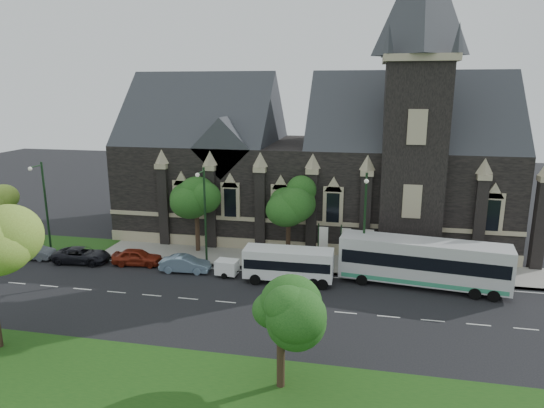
% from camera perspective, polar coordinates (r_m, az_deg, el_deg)
% --- Properties ---
extents(ground, '(160.00, 160.00, 0.00)m').
position_cam_1_polar(ground, '(37.32, -5.51, -11.46)').
color(ground, black).
rests_on(ground, ground).
extents(sidewalk, '(80.00, 5.00, 0.15)m').
position_cam_1_polar(sidewalk, '(45.76, -2.03, -6.46)').
color(sidewalk, gray).
rests_on(sidewalk, ground).
extents(museum, '(40.00, 17.70, 29.90)m').
position_cam_1_polar(museum, '(51.85, 5.84, 5.11)').
color(museum, black).
rests_on(museum, ground).
extents(tree_park_east, '(3.40, 3.40, 6.28)m').
position_cam_1_polar(tree_park_east, '(25.82, 1.54, -11.99)').
color(tree_park_east, black).
rests_on(tree_park_east, ground).
extents(tree_walk_right, '(4.08, 4.08, 7.80)m').
position_cam_1_polar(tree_walk_right, '(44.66, 2.28, 0.72)').
color(tree_walk_right, black).
rests_on(tree_walk_right, ground).
extents(tree_walk_left, '(3.91, 3.91, 7.64)m').
position_cam_1_polar(tree_walk_left, '(46.92, -8.65, 1.10)').
color(tree_walk_left, black).
rests_on(tree_walk_left, ground).
extents(street_lamp_near, '(0.36, 1.88, 9.00)m').
position_cam_1_polar(street_lamp_near, '(40.78, 10.90, -1.80)').
color(street_lamp_near, black).
rests_on(street_lamp_near, ground).
extents(street_lamp_mid, '(0.36, 1.88, 9.00)m').
position_cam_1_polar(street_lamp_mid, '(43.17, -8.01, -0.83)').
color(street_lamp_mid, black).
rests_on(street_lamp_mid, ground).
extents(street_lamp_far, '(0.36, 1.88, 9.00)m').
position_cam_1_polar(street_lamp_far, '(50.72, -25.32, 0.15)').
color(street_lamp_far, black).
rests_on(street_lamp_far, ground).
extents(banner_flag_left, '(0.90, 0.10, 4.00)m').
position_cam_1_polar(banner_flag_left, '(43.56, 5.88, -4.37)').
color(banner_flag_left, black).
rests_on(banner_flag_left, ground).
extents(banner_flag_center, '(0.90, 0.10, 4.00)m').
position_cam_1_polar(banner_flag_center, '(43.42, 8.51, -4.51)').
color(banner_flag_center, black).
rests_on(banner_flag_center, ground).
extents(banner_flag_right, '(0.90, 0.10, 4.00)m').
position_cam_1_polar(banner_flag_right, '(43.38, 11.16, -4.64)').
color(banner_flag_right, black).
rests_on(banner_flag_right, ground).
extents(tour_coach, '(13.45, 4.39, 3.85)m').
position_cam_1_polar(tour_coach, '(41.00, 17.41, -6.53)').
color(tour_coach, silver).
rests_on(tour_coach, ground).
extents(shuttle_bus, '(7.39, 2.70, 2.84)m').
position_cam_1_polar(shuttle_bus, '(40.18, 1.98, -6.99)').
color(shuttle_bus, white).
rests_on(shuttle_bus, ground).
extents(box_trailer, '(2.69, 1.58, 1.41)m').
position_cam_1_polar(box_trailer, '(41.80, -5.34, -7.44)').
color(box_trailer, white).
rests_on(box_trailer, ground).
extents(sedan, '(4.49, 1.84, 1.45)m').
position_cam_1_polar(sedan, '(43.24, -10.23, -6.98)').
color(sedan, '#7D9AB5').
rests_on(sedan, ground).
extents(car_far_red, '(4.62, 2.27, 1.52)m').
position_cam_1_polar(car_far_red, '(45.82, -15.66, -6.05)').
color(car_far_red, maroon).
rests_on(car_far_red, ground).
extents(car_far_black, '(5.31, 2.77, 1.43)m').
position_cam_1_polar(car_far_black, '(48.06, -21.56, -5.64)').
color(car_far_black, black).
rests_on(car_far_black, ground).
extents(car_far_grey, '(4.42, 1.61, 1.45)m').
position_cam_1_polar(car_far_grey, '(51.09, -26.53, -5.01)').
color(car_far_grey, '#525860').
rests_on(car_far_grey, ground).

